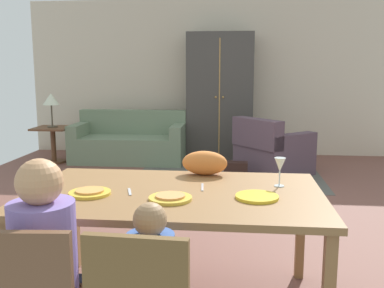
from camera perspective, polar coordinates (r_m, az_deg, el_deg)
name	(u,v)px	position (r m, az deg, el deg)	size (l,w,h in m)	color
ground_plane	(199,207)	(4.92, 0.94, -8.16)	(6.62, 6.28, 0.02)	brown
back_wall	(215,78)	(7.86, 2.98, 8.59)	(6.62, 0.10, 2.70)	beige
dining_table	(175,201)	(2.72, -2.24, -7.46)	(1.80, 1.10, 0.76)	olive
plate_near_man	(90,193)	(2.70, -13.14, -6.22)	(0.25, 0.25, 0.02)	yellow
pizza_near_man	(90,191)	(2.69, -13.15, -5.91)	(0.17, 0.17, 0.01)	#E19648
plate_near_child	(170,198)	(2.52, -2.83, -7.06)	(0.25, 0.25, 0.02)	gold
pizza_near_child	(170,196)	(2.52, -2.83, -6.74)	(0.17, 0.17, 0.01)	#E7934D
plate_near_woman	(257,197)	(2.58, 8.45, -6.81)	(0.25, 0.25, 0.02)	yellow
wine_glass	(280,166)	(2.83, 11.36, -2.83)	(0.07, 0.07, 0.19)	silver
fork	(130,192)	(2.70, -8.11, -6.17)	(0.02, 0.15, 0.01)	silver
knife	(202,187)	(2.78, 1.36, -5.63)	(0.01, 0.17, 0.01)	silver
person_man	(48,282)	(2.25, -18.19, -16.66)	(0.30, 0.41, 1.11)	#29334A
cat	(205,163)	(3.09, 1.66, -2.47)	(0.32, 0.16, 0.17)	orange
area_rug	(229,175)	(6.31, 4.79, -4.05)	(2.60, 1.80, 0.01)	#52514A
couch	(130,143)	(7.30, -8.09, 0.16)	(1.81, 0.86, 0.82)	slate
armchair	(271,152)	(6.42, 10.28, -1.05)	(1.21, 1.20, 0.82)	#543F4B
armoire	(220,96)	(7.48, 3.67, 6.23)	(1.10, 0.59, 2.10)	#403C38
side_table	(53,140)	(7.43, -17.60, 0.55)	(0.56, 0.56, 0.58)	brown
table_lamp	(51,100)	(7.36, -17.86, 5.41)	(0.26, 0.26, 0.54)	#4D4434
handbag	(236,171)	(5.99, 5.69, -3.57)	(0.32, 0.16, 0.26)	black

